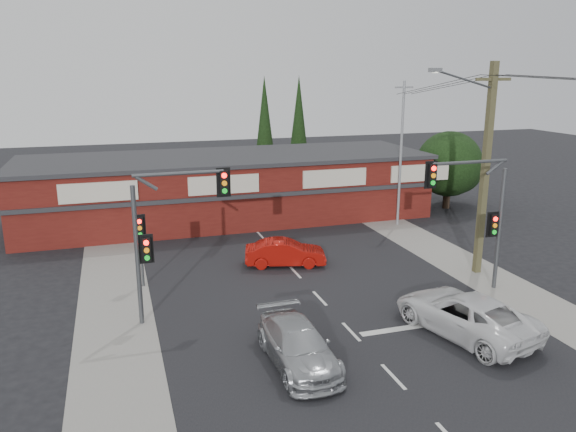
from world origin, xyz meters
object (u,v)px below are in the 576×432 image
object	(u,v)px
shop_building	(227,187)
utility_pole	(484,163)
white_suv	(465,314)
red_sedan	(285,253)
silver_suv	(298,345)

from	to	relation	value
shop_building	utility_pole	distance (m)	17.15
white_suv	utility_pole	size ratio (longest dim) A/B	0.57
white_suv	red_sedan	bearing A→B (deg)	-80.28
silver_suv	red_sedan	world-z (taller)	silver_suv
white_suv	red_sedan	world-z (taller)	white_suv
white_suv	shop_building	xyz separation A→B (m)	(-4.99, 19.51, 1.35)
silver_suv	shop_building	world-z (taller)	shop_building
silver_suv	shop_building	xyz separation A→B (m)	(1.68, 19.80, 1.45)
silver_suv	shop_building	bearing A→B (deg)	84.26
red_sedan	utility_pole	world-z (taller)	utility_pole
red_sedan	utility_pole	distance (m)	10.44
white_suv	shop_building	distance (m)	20.18
silver_suv	white_suv	bearing A→B (deg)	1.60
red_sedan	white_suv	bearing A→B (deg)	-141.22
utility_pole	white_suv	bearing A→B (deg)	-128.41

